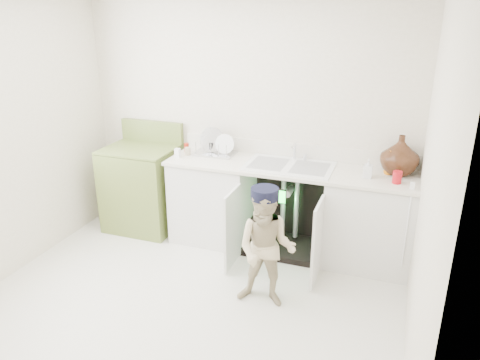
% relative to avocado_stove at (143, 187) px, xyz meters
% --- Properties ---
extents(ground, '(3.50, 3.50, 0.00)m').
position_rel_avocado_stove_xyz_m(ground, '(1.09, -1.18, -0.48)').
color(ground, beige).
rests_on(ground, ground).
extents(room_shell, '(6.00, 5.50, 1.26)m').
position_rel_avocado_stove_xyz_m(room_shell, '(1.09, -1.18, 0.77)').
color(room_shell, silver).
rests_on(room_shell, ground).
extents(counter_run, '(2.44, 1.02, 1.27)m').
position_rel_avocado_stove_xyz_m(counter_run, '(1.68, 0.03, 0.00)').
color(counter_run, white).
rests_on(counter_run, ground).
extents(avocado_stove, '(0.75, 0.65, 1.16)m').
position_rel_avocado_stove_xyz_m(avocado_stove, '(0.00, 0.00, 0.00)').
color(avocado_stove, olive).
rests_on(avocado_stove, ground).
extents(repair_worker, '(0.51, 0.84, 1.03)m').
position_rel_avocado_stove_xyz_m(repair_worker, '(1.71, -0.94, 0.04)').
color(repair_worker, beige).
rests_on(repair_worker, ground).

